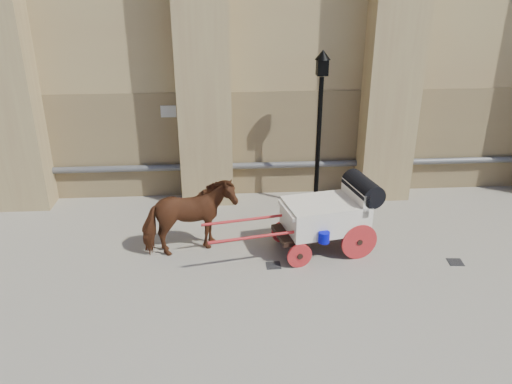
{
  "coord_description": "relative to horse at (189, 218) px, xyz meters",
  "views": [
    {
      "loc": [
        -0.56,
        -9.5,
        5.84
      ],
      "look_at": [
        0.15,
        0.59,
        1.49
      ],
      "focal_mm": 35.0,
      "sensor_mm": 36.0,
      "label": 1
    }
  ],
  "objects": [
    {
      "name": "drain_grate_far",
      "position": [
        5.91,
        -0.89,
        -0.87
      ],
      "size": [
        0.35,
        0.35,
        0.01
      ],
      "primitive_type": "cube",
      "rotation": [
        0.0,
        0.0,
        -0.1
      ],
      "color": "black",
      "rests_on": "ground"
    },
    {
      "name": "ground",
      "position": [
        1.35,
        -0.65,
        -0.87
      ],
      "size": [
        90.0,
        90.0,
        0.0
      ],
      "primitive_type": "plane",
      "color": "gray",
      "rests_on": "ground"
    },
    {
      "name": "carriage",
      "position": [
        3.2,
        -0.08,
        0.05
      ],
      "size": [
        4.05,
        1.78,
        1.72
      ],
      "rotation": [
        0.0,
        0.0,
        0.2
      ],
      "color": "black",
      "rests_on": "ground"
    },
    {
      "name": "horse",
      "position": [
        0.0,
        0.0,
        0.0
      ],
      "size": [
        2.26,
        1.56,
        1.75
      ],
      "primitive_type": "imported",
      "rotation": [
        0.0,
        0.0,
        1.9
      ],
      "color": "#582A16",
      "rests_on": "ground"
    },
    {
      "name": "street_lamp",
      "position": [
        3.32,
        2.3,
        1.39
      ],
      "size": [
        0.4,
        0.4,
        4.22
      ],
      "color": "black",
      "rests_on": "ground"
    },
    {
      "name": "drain_grate_near",
      "position": [
        1.84,
        -0.74,
        -0.87
      ],
      "size": [
        0.33,
        0.33,
        0.01
      ],
      "primitive_type": "cube",
      "rotation": [
        0.0,
        0.0,
        0.02
      ],
      "color": "black",
      "rests_on": "ground"
    }
  ]
}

